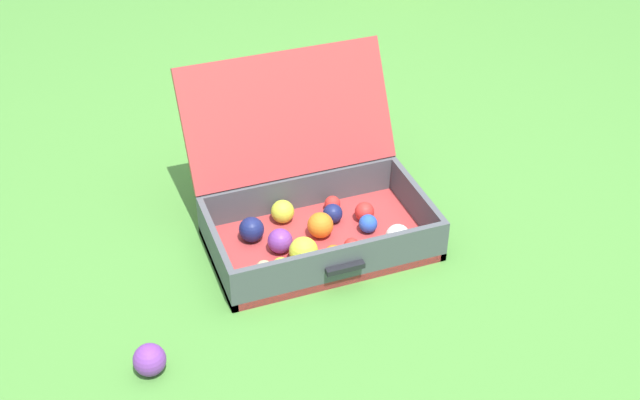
% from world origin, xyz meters
% --- Properties ---
extents(ground_plane, '(16.00, 16.00, 0.00)m').
position_xyz_m(ground_plane, '(0.00, 0.00, 0.00)').
color(ground_plane, '#4C8C38').
extents(open_suitcase, '(0.64, 0.58, 0.46)m').
position_xyz_m(open_suitcase, '(-0.06, -0.00, 0.11)').
color(open_suitcase, '#B23838').
rests_on(open_suitcase, ground).
extents(stray_ball_on_grass, '(0.08, 0.08, 0.08)m').
position_xyz_m(stray_ball_on_grass, '(-0.61, -0.39, 0.04)').
color(stray_ball_on_grass, purple).
rests_on(stray_ball_on_grass, ground).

